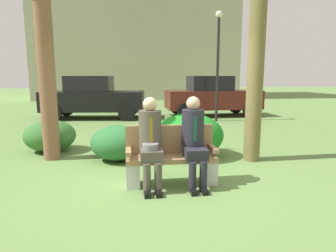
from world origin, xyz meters
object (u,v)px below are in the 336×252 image
Objects in this scene: parked_car_far at (212,96)px; shrub_far_lawn at (189,135)px; park_bench at (171,158)px; building_backdrop at (136,13)px; parked_car_near at (93,97)px; street_lamp at (218,56)px; shrub_mid_lawn at (119,143)px; seated_man_left at (151,138)px; seated_man_right at (194,137)px; shrub_near_bench at (50,136)px.

shrub_far_lawn is at bearing -110.23° from parked_car_far.
park_bench is 8.13m from parked_car_far.
park_bench is 21.45m from building_backdrop.
parked_car_near is 4.88m from parked_car_far.
street_lamp is at bearing 66.64° from shrub_far_lawn.
park_bench is 7.80m from parked_car_near.
building_backdrop is at bearing 87.14° from shrub_mid_lawn.
shrub_far_lawn is at bearing 60.52° from seated_man_left.
street_lamp is at bearing 70.09° from seated_man_right.
parked_car_near is at bearing 107.28° from seated_man_right.
parked_car_near is (-2.63, 6.02, 0.39)m from shrub_far_lawn.
shrub_near_bench is (-2.08, 2.44, -0.40)m from seated_man_left.
park_bench is 6.99m from street_lamp.
seated_man_left is 1.67m from shrub_mid_lawn.
shrub_far_lawn is 6.58m from parked_car_near.
parked_car_near reaches higher than seated_man_right.
seated_man_left is 3.23m from shrub_near_bench.
parked_car_far is (2.25, 6.10, 0.39)m from shrub_far_lawn.
parked_car_near is at bearing 163.82° from street_lamp.
park_bench is 0.96× the size of shrub_far_lawn.
building_backdrop reaches higher than park_bench.
parked_car_near is 5.09m from street_lamp.
seated_man_left is 0.09× the size of building_backdrop.
park_bench reaches higher than shrub_mid_lawn.
parked_car_far is at bearing 45.21° from shrub_near_bench.
seated_man_right is (0.66, 0.01, 0.01)m from seated_man_left.
shrub_far_lawn is 5.45m from street_lamp.
parked_car_far is 2.13m from street_lamp.
seated_man_right is at bearing -89.36° from building_backdrop.
parked_car_far is 14.44m from building_backdrop.
street_lamp reaches higher than parked_car_near.
shrub_near_bench is at bearing 164.50° from shrub_far_lawn.
shrub_mid_lawn is 7.21m from parked_car_far.
shrub_far_lawn is at bearing 68.47° from park_bench.
shrub_mid_lawn is at bearing -30.28° from shrub_near_bench.
shrub_mid_lawn is 6.22m from street_lamp.
shrub_far_lawn reaches higher than shrub_near_bench.
shrub_far_lawn is (0.26, 1.61, -0.31)m from seated_man_right.
shrub_near_bench is at bearing 130.34° from seated_man_left.
park_bench is 1.24× the size of shrub_mid_lawn.
seated_man_right is at bearing -109.91° from street_lamp.
seated_man_right is 21.46m from building_backdrop.
shrub_far_lawn is at bearing -88.54° from building_backdrop.
shrub_near_bench is (-2.73, 2.44, -0.41)m from seated_man_right.
shrub_far_lawn is 0.37× the size of parked_car_far.
seated_man_left is at bearing -119.48° from shrub_far_lawn.
shrub_far_lawn is 0.36× the size of parked_car_near.
parked_car_far is (2.84, 7.60, 0.44)m from park_bench.
seated_man_right reaches higher than shrub_mid_lawn.
park_bench is 1.61m from shrub_far_lawn.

